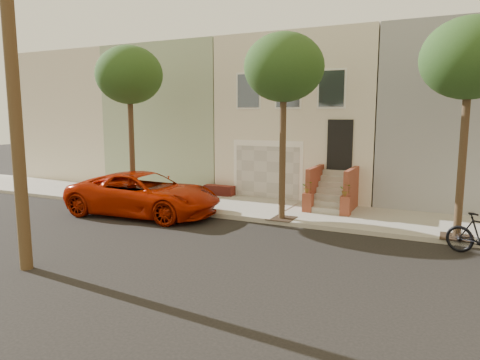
% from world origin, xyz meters
% --- Properties ---
extents(ground, '(90.00, 90.00, 0.00)m').
position_xyz_m(ground, '(0.00, 0.00, 0.00)').
color(ground, black).
rests_on(ground, ground).
extents(sidewalk, '(40.00, 3.70, 0.15)m').
position_xyz_m(sidewalk, '(0.00, 5.35, 0.07)').
color(sidewalk, '#9C998E').
rests_on(sidewalk, ground).
extents(house_row, '(33.10, 11.70, 7.00)m').
position_xyz_m(house_row, '(0.00, 11.19, 3.64)').
color(house_row, beige).
rests_on(house_row, sidewalk).
extents(tree_left, '(2.70, 2.57, 6.30)m').
position_xyz_m(tree_left, '(-5.50, 3.90, 5.26)').
color(tree_left, '#2D2116').
rests_on(tree_left, sidewalk).
extents(tree_mid, '(2.70, 2.57, 6.30)m').
position_xyz_m(tree_mid, '(1.00, 3.90, 5.26)').
color(tree_mid, '#2D2116').
rests_on(tree_mid, sidewalk).
extents(tree_right, '(2.70, 2.57, 6.30)m').
position_xyz_m(tree_right, '(6.50, 3.90, 5.26)').
color(tree_right, '#2D2116').
rests_on(tree_right, sidewalk).
extents(pickup_truck, '(5.96, 3.04, 1.61)m').
position_xyz_m(pickup_truck, '(-4.06, 2.76, 0.81)').
color(pickup_truck, '#A51900').
rests_on(pickup_truck, ground).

